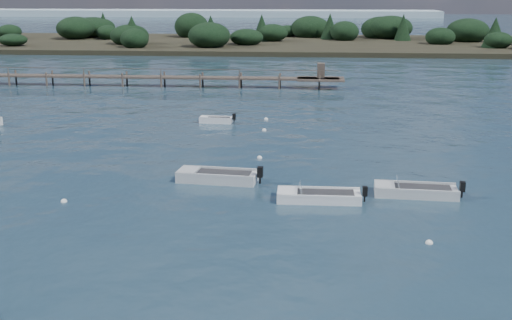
# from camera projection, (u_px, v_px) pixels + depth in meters

# --- Properties ---
(ground) EXTENTS (400.00, 400.00, 0.00)m
(ground) POSITION_uv_depth(u_px,v_px,m) (288.00, 74.00, 80.70)
(ground) COLOR #172936
(ground) RESTS_ON ground
(dinghy_mid_grey) EXTENTS (4.82, 2.08, 1.20)m
(dinghy_mid_grey) POSITION_uv_depth(u_px,v_px,m) (217.00, 178.00, 35.61)
(dinghy_mid_grey) COLOR #A4A8AB
(dinghy_mid_grey) RESTS_ON ground
(dinghy_mid_white_a) EXTENTS (4.52, 1.61, 1.06)m
(dinghy_mid_white_a) POSITION_uv_depth(u_px,v_px,m) (318.00, 198.00, 32.36)
(dinghy_mid_white_a) COLOR silver
(dinghy_mid_white_a) RESTS_ON ground
(tender_far_white) EXTENTS (2.89, 1.18, 0.98)m
(tender_far_white) POSITION_uv_depth(u_px,v_px,m) (216.00, 121.00, 51.13)
(tender_far_white) COLOR silver
(tender_far_white) RESTS_ON ground
(dinghy_mid_white_b) EXTENTS (4.59, 1.85, 1.13)m
(dinghy_mid_white_b) POSITION_uv_depth(u_px,v_px,m) (415.00, 193.00, 33.16)
(dinghy_mid_white_b) COLOR #A4A8AB
(dinghy_mid_white_b) RESTS_ON ground
(buoy_b) EXTENTS (0.32, 0.32, 0.32)m
(buoy_b) POSITION_uv_depth(u_px,v_px,m) (429.00, 243.00, 26.94)
(buoy_b) COLOR silver
(buoy_b) RESTS_ON ground
(buoy_c) EXTENTS (0.32, 0.32, 0.32)m
(buoy_c) POSITION_uv_depth(u_px,v_px,m) (64.00, 202.00, 32.19)
(buoy_c) COLOR silver
(buoy_c) RESTS_ON ground
(buoy_e) EXTENTS (0.32, 0.32, 0.32)m
(buoy_e) POSITION_uv_depth(u_px,v_px,m) (264.00, 130.00, 48.38)
(buoy_e) COLOR silver
(buoy_e) RESTS_ON ground
(buoy_extra_a) EXTENTS (0.32, 0.32, 0.32)m
(buoy_extra_a) POSITION_uv_depth(u_px,v_px,m) (266.00, 119.00, 52.53)
(buoy_extra_a) COLOR silver
(buoy_extra_a) RESTS_ON ground
(buoy_extra_b) EXTENTS (0.32, 0.32, 0.32)m
(buoy_extra_b) POSITION_uv_depth(u_px,v_px,m) (260.00, 158.00, 40.49)
(buoy_extra_b) COLOR silver
(buoy_extra_b) RESTS_ON ground
(jetty) EXTENTS (64.50, 3.20, 3.40)m
(jetty) POSITION_uv_depth(u_px,v_px,m) (87.00, 76.00, 70.71)
(jetty) COLOR #483D35
(jetty) RESTS_ON ground
(far_headland) EXTENTS (190.00, 40.00, 5.80)m
(far_headland) POSITION_uv_depth(u_px,v_px,m) (434.00, 36.00, 116.60)
(far_headland) COLOR black
(far_headland) RESTS_ON ground
(distant_haze) EXTENTS (280.00, 20.00, 2.40)m
(distant_haze) POSITION_uv_depth(u_px,v_px,m) (76.00, 16.00, 251.82)
(distant_haze) COLOR #95ACB9
(distant_haze) RESTS_ON ground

